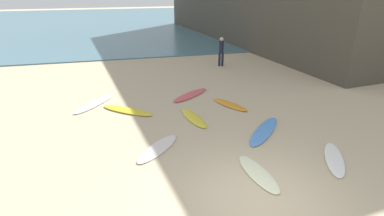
{
  "coord_description": "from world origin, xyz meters",
  "views": [
    {
      "loc": [
        -3.1,
        -5.72,
        4.96
      ],
      "look_at": [
        -0.21,
        5.45,
        0.3
      ],
      "focal_mm": 29.8,
      "sensor_mm": 36.0,
      "label": 1
    }
  ],
  "objects_px": {
    "surfboard_7": "(94,103)",
    "surfboard_0": "(194,118)",
    "beachgoer_near": "(221,50)",
    "surfboard_1": "(158,148)",
    "surfboard_3": "(334,159)",
    "surfboard_8": "(127,110)",
    "surfboard_4": "(230,105)",
    "surfboard_6": "(258,173)",
    "surfboard_5": "(264,131)",
    "surfboard_2": "(190,95)"
  },
  "relations": [
    {
      "from": "surfboard_1",
      "to": "beachgoer_near",
      "type": "height_order",
      "value": "beachgoer_near"
    },
    {
      "from": "surfboard_2",
      "to": "beachgoer_near",
      "type": "bearing_deg",
      "value": 107.8
    },
    {
      "from": "surfboard_7",
      "to": "beachgoer_near",
      "type": "relative_size",
      "value": 1.44
    },
    {
      "from": "surfboard_1",
      "to": "surfboard_4",
      "type": "height_order",
      "value": "surfboard_4"
    },
    {
      "from": "surfboard_6",
      "to": "surfboard_8",
      "type": "height_order",
      "value": "surfboard_8"
    },
    {
      "from": "surfboard_2",
      "to": "surfboard_7",
      "type": "relative_size",
      "value": 0.92
    },
    {
      "from": "surfboard_2",
      "to": "surfboard_4",
      "type": "distance_m",
      "value": 2.08
    },
    {
      "from": "surfboard_0",
      "to": "surfboard_6",
      "type": "distance_m",
      "value": 4.14
    },
    {
      "from": "surfboard_0",
      "to": "surfboard_8",
      "type": "distance_m",
      "value": 2.78
    },
    {
      "from": "surfboard_6",
      "to": "surfboard_8",
      "type": "xyz_separation_m",
      "value": [
        -3.17,
        5.45,
        0.01
      ]
    },
    {
      "from": "surfboard_5",
      "to": "beachgoer_near",
      "type": "xyz_separation_m",
      "value": [
        1.58,
        9.1,
        0.94
      ]
    },
    {
      "from": "surfboard_1",
      "to": "surfboard_6",
      "type": "relative_size",
      "value": 1.05
    },
    {
      "from": "surfboard_4",
      "to": "beachgoer_near",
      "type": "bearing_deg",
      "value": 48.85
    },
    {
      "from": "surfboard_5",
      "to": "beachgoer_near",
      "type": "distance_m",
      "value": 9.28
    },
    {
      "from": "surfboard_3",
      "to": "surfboard_6",
      "type": "bearing_deg",
      "value": 32.78
    },
    {
      "from": "surfboard_5",
      "to": "beachgoer_near",
      "type": "bearing_deg",
      "value": 123.0
    },
    {
      "from": "surfboard_1",
      "to": "surfboard_4",
      "type": "bearing_deg",
      "value": -98.11
    },
    {
      "from": "surfboard_5",
      "to": "surfboard_8",
      "type": "xyz_separation_m",
      "value": [
        -4.52,
        3.09,
        0.0
      ]
    },
    {
      "from": "surfboard_8",
      "to": "beachgoer_near",
      "type": "height_order",
      "value": "beachgoer_near"
    },
    {
      "from": "surfboard_4",
      "to": "surfboard_1",
      "type": "bearing_deg",
      "value": -165.22
    },
    {
      "from": "surfboard_5",
      "to": "surfboard_6",
      "type": "height_order",
      "value": "surfboard_5"
    },
    {
      "from": "surfboard_0",
      "to": "beachgoer_near",
      "type": "height_order",
      "value": "beachgoer_near"
    },
    {
      "from": "surfboard_1",
      "to": "surfboard_3",
      "type": "bearing_deg",
      "value": -159.47
    },
    {
      "from": "surfboard_0",
      "to": "surfboard_7",
      "type": "bearing_deg",
      "value": 136.2
    },
    {
      "from": "surfboard_3",
      "to": "beachgoer_near",
      "type": "bearing_deg",
      "value": -62.12
    },
    {
      "from": "surfboard_0",
      "to": "surfboard_1",
      "type": "xyz_separation_m",
      "value": [
        -1.7,
        -2.0,
        -0.01
      ]
    },
    {
      "from": "surfboard_7",
      "to": "surfboard_0",
      "type": "bearing_deg",
      "value": 1.61
    },
    {
      "from": "surfboard_8",
      "to": "beachgoer_near",
      "type": "relative_size",
      "value": 1.34
    },
    {
      "from": "surfboard_6",
      "to": "surfboard_7",
      "type": "distance_m",
      "value": 8.0
    },
    {
      "from": "surfboard_7",
      "to": "surfboard_8",
      "type": "distance_m",
      "value": 1.76
    },
    {
      "from": "surfboard_1",
      "to": "surfboard_4",
      "type": "xyz_separation_m",
      "value": [
        3.54,
        2.96,
        0.01
      ]
    },
    {
      "from": "surfboard_1",
      "to": "surfboard_2",
      "type": "height_order",
      "value": "surfboard_2"
    },
    {
      "from": "surfboard_4",
      "to": "surfboard_8",
      "type": "bearing_deg",
      "value": 149.29
    },
    {
      "from": "surfboard_8",
      "to": "surfboard_6",
      "type": "bearing_deg",
      "value": -109.99
    },
    {
      "from": "surfboard_3",
      "to": "surfboard_8",
      "type": "xyz_separation_m",
      "value": [
        -5.68,
        5.33,
        0.01
      ]
    },
    {
      "from": "beachgoer_near",
      "to": "surfboard_7",
      "type": "bearing_deg",
      "value": -148.9
    },
    {
      "from": "surfboard_6",
      "to": "surfboard_2",
      "type": "bearing_deg",
      "value": -91.91
    },
    {
      "from": "surfboard_1",
      "to": "surfboard_7",
      "type": "bearing_deg",
      "value": -23.94
    },
    {
      "from": "surfboard_1",
      "to": "surfboard_8",
      "type": "distance_m",
      "value": 3.45
    },
    {
      "from": "surfboard_1",
      "to": "surfboard_4",
      "type": "relative_size",
      "value": 1.08
    },
    {
      "from": "surfboard_5",
      "to": "surfboard_8",
      "type": "relative_size",
      "value": 1.1
    },
    {
      "from": "surfboard_1",
      "to": "surfboard_7",
      "type": "distance_m",
      "value": 4.98
    },
    {
      "from": "surfboard_4",
      "to": "surfboard_8",
      "type": "distance_m",
      "value": 4.27
    },
    {
      "from": "surfboard_3",
      "to": "surfboard_8",
      "type": "distance_m",
      "value": 7.79
    },
    {
      "from": "surfboard_5",
      "to": "surfboard_7",
      "type": "bearing_deg",
      "value": -173.28
    },
    {
      "from": "surfboard_0",
      "to": "surfboard_1",
      "type": "distance_m",
      "value": 2.62
    },
    {
      "from": "beachgoer_near",
      "to": "surfboard_6",
      "type": "bearing_deg",
      "value": -106.37
    },
    {
      "from": "surfboard_8",
      "to": "beachgoer_near",
      "type": "distance_m",
      "value": 8.61
    },
    {
      "from": "surfboard_3",
      "to": "beachgoer_near",
      "type": "height_order",
      "value": "beachgoer_near"
    },
    {
      "from": "surfboard_4",
      "to": "beachgoer_near",
      "type": "xyz_separation_m",
      "value": [
        1.84,
        6.43,
        0.94
      ]
    }
  ]
}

